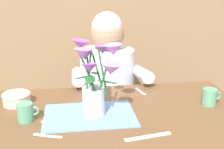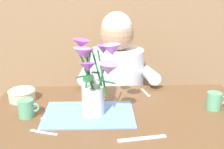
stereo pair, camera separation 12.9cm
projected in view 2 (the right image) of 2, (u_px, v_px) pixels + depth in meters
name	position (u px, v px, depth m)	size (l,w,h in m)	color
dining_table	(120.00, 137.00, 1.33)	(1.20, 0.80, 0.74)	brown
seated_person	(117.00, 100.00, 1.94)	(0.45, 0.47, 1.14)	#4C4C56
striped_placemat	(89.00, 114.00, 1.32)	(0.40, 0.28, 0.01)	#6B93D1
flower_vase	(94.00, 77.00, 1.26)	(0.22, 0.25, 0.34)	silver
ceramic_bowl	(22.00, 95.00, 1.47)	(0.14, 0.14, 0.06)	beige
dinner_knife	(142.00, 138.00, 1.12)	(0.19, 0.02, 0.01)	silver
ceramic_mug	(214.00, 101.00, 1.37)	(0.09, 0.07, 0.08)	#569970
coffee_cup	(26.00, 108.00, 1.29)	(0.09, 0.07, 0.08)	#569970
spoon_0	(101.00, 98.00, 1.50)	(0.07, 0.11, 0.01)	silver
spoon_1	(147.00, 94.00, 1.55)	(0.04, 0.12, 0.01)	silver
spoon_2	(39.00, 132.00, 1.16)	(0.12, 0.05, 0.01)	silver
spoon_3	(42.00, 121.00, 1.25)	(0.02, 0.12, 0.01)	silver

